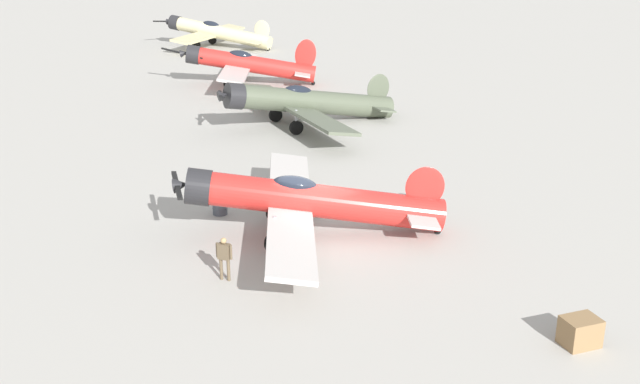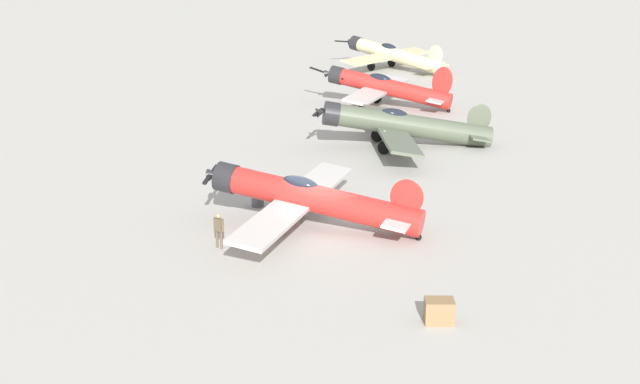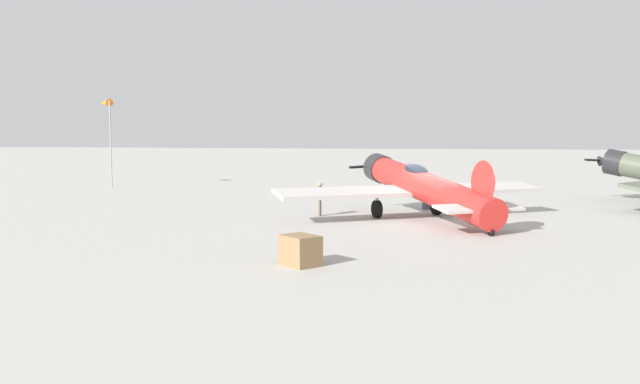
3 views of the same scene
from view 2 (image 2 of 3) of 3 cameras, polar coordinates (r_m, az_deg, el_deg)
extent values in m
plane|color=#A8A59E|center=(42.54, 0.00, -2.32)|extent=(400.00, 400.00, 0.00)
cylinder|color=red|center=(42.10, 0.00, -0.48)|extent=(6.81, 8.37, 2.58)
cylinder|color=#232326|center=(43.47, -5.70, 0.87)|extent=(1.75, 1.69, 1.48)
cone|color=#232326|center=(43.71, -6.48, 1.06)|extent=(0.83, 0.84, 0.64)
cube|color=black|center=(43.77, -6.66, 1.07)|extent=(1.99, 2.29, 0.21)
ellipsoid|color=black|center=(42.19, -1.22, 0.51)|extent=(1.68, 1.87, 0.91)
cube|color=#BCB7B2|center=(42.50, -1.46, -0.59)|extent=(11.11, 9.03, 0.41)
ellipsoid|color=red|center=(40.95, 5.30, -0.31)|extent=(1.13, 1.43, 1.82)
cube|color=#BCB7B2|center=(41.28, 5.00, -1.58)|extent=(3.37, 2.94, 0.25)
cylinder|color=#999BA0|center=(41.41, -2.90, -1.53)|extent=(0.14, 0.14, 1.05)
cylinder|color=black|center=(41.58, -2.89, -2.22)|extent=(0.64, 0.76, 0.80)
cylinder|color=#999BA0|center=(44.16, -1.49, -0.35)|extent=(0.14, 0.14, 1.05)
cylinder|color=black|center=(44.31, -1.48, -1.00)|extent=(0.64, 0.76, 0.80)
cylinder|color=black|center=(41.39, 6.00, -2.76)|extent=(0.25, 0.28, 0.28)
cylinder|color=#4C5442|center=(57.57, 5.52, 4.04)|extent=(9.46, 6.33, 3.00)
cylinder|color=#232326|center=(56.79, 0.69, 4.78)|extent=(1.71, 1.82, 1.58)
cone|color=#232326|center=(56.72, 0.04, 4.88)|extent=(0.86, 0.85, 0.69)
cube|color=black|center=(56.71, -0.11, 4.88)|extent=(2.07, 2.02, 0.25)
ellipsoid|color=black|center=(57.25, 4.54, 4.75)|extent=(1.93, 1.56, 0.95)
cube|color=#565E4C|center=(57.42, 4.32, 3.87)|extent=(8.24, 12.18, 0.49)
ellipsoid|color=#4C5442|center=(58.34, 9.66, 4.48)|extent=(1.59, 1.00, 1.97)
cube|color=#565E4C|center=(58.51, 9.42, 3.48)|extent=(2.67, 3.49, 0.28)
cylinder|color=#999BA0|center=(55.88, 3.93, 3.23)|extent=(0.14, 0.14, 1.03)
cylinder|color=black|center=(56.00, 3.92, 2.72)|extent=(0.79, 0.58, 0.80)
cylinder|color=#999BA0|center=(58.91, 3.51, 3.93)|extent=(0.14, 0.14, 1.03)
cylinder|color=black|center=(59.03, 3.50, 3.45)|extent=(0.79, 0.58, 0.80)
cylinder|color=black|center=(58.84, 10.16, 2.91)|extent=(0.29, 0.23, 0.28)
cylinder|color=red|center=(69.23, 4.38, 6.32)|extent=(6.14, 8.13, 2.64)
cylinder|color=#232326|center=(70.42, 1.03, 7.12)|extent=(1.70, 1.65, 1.43)
cone|color=#232326|center=(70.62, 0.53, 7.23)|extent=(0.81, 0.83, 0.63)
cube|color=black|center=(70.67, 0.41, 7.24)|extent=(0.99, 3.29, 0.62)
ellipsoid|color=black|center=(69.37, 3.68, 6.91)|extent=(1.64, 1.90, 0.95)
cube|color=#BCB7B2|center=(69.56, 3.52, 6.25)|extent=(9.99, 7.66, 0.46)
ellipsoid|color=red|center=(68.16, 7.45, 6.68)|extent=(1.14, 1.58, 2.40)
cube|color=#BCB7B2|center=(68.43, 7.25, 5.66)|extent=(3.42, 2.84, 0.28)
cylinder|color=#999BA0|center=(68.38, 2.71, 5.77)|extent=(0.14, 0.14, 1.16)
cylinder|color=black|center=(68.49, 2.70, 5.30)|extent=(0.62, 0.77, 0.80)
cylinder|color=#999BA0|center=(71.20, 3.47, 6.19)|extent=(0.14, 0.14, 1.16)
cylinder|color=black|center=(71.31, 3.46, 5.73)|extent=(0.62, 0.77, 0.80)
cylinder|color=black|center=(68.43, 7.83, 4.93)|extent=(0.24, 0.29, 0.28)
cylinder|color=beige|center=(86.30, 4.72, 8.27)|extent=(3.55, 10.08, 2.61)
cylinder|color=#232326|center=(89.16, 2.25, 9.01)|extent=(1.54, 1.36, 1.44)
cone|color=#232326|center=(89.56, 1.93, 9.11)|extent=(0.68, 0.73, 0.63)
cube|color=black|center=(89.66, 1.85, 9.12)|extent=(2.87, 1.26, 0.36)
ellipsoid|color=black|center=(86.81, 4.20, 8.77)|extent=(1.15, 1.91, 0.91)
cube|color=#C6BC89|center=(87.05, 4.09, 8.24)|extent=(11.14, 4.38, 0.44)
ellipsoid|color=beige|center=(83.79, 7.04, 8.29)|extent=(0.52, 1.70, 1.86)
cube|color=#C6BC89|center=(84.05, 6.90, 7.64)|extent=(3.56, 1.87, 0.25)
cylinder|color=#999BA0|center=(86.28, 3.14, 7.98)|extent=(0.14, 0.14, 1.02)
cylinder|color=black|center=(86.36, 3.14, 7.64)|extent=(0.38, 0.82, 0.80)
cylinder|color=#999BA0|center=(88.64, 4.38, 8.18)|extent=(0.14, 0.14, 1.02)
cylinder|color=black|center=(88.72, 4.38, 7.86)|extent=(0.38, 0.82, 0.80)
cylinder|color=black|center=(83.72, 7.33, 7.07)|extent=(0.16, 0.30, 0.28)
cylinder|color=brown|center=(40.47, -6.28, -2.85)|extent=(0.11, 0.11, 0.78)
cylinder|color=brown|center=(40.28, -6.02, -2.94)|extent=(0.11, 0.11, 0.78)
cube|color=brown|center=(40.16, -6.18, -2.00)|extent=(0.30, 0.46, 0.55)
sphere|color=#A48557|center=(40.04, -6.20, -1.46)|extent=(0.20, 0.20, 0.20)
cylinder|color=brown|center=(40.34, -6.43, -1.90)|extent=(0.08, 0.08, 0.52)
cylinder|color=brown|center=(39.97, -5.93, -2.06)|extent=(0.08, 0.08, 0.52)
cube|color=olive|center=(33.31, 7.27, -7.20)|extent=(1.31, 1.25, 0.85)
cylinder|color=#474C56|center=(45.92, -3.81, -0.34)|extent=(0.60, 0.60, 0.89)
torus|color=#474C56|center=(45.87, -3.82, -0.13)|extent=(0.63, 0.63, 0.04)
torus|color=#474C56|center=(45.97, -3.81, -0.55)|extent=(0.63, 0.63, 0.04)
camera|label=1|loc=(17.83, -32.46, 6.99)|focal=42.92mm
camera|label=3|loc=(28.60, 39.52, -8.46)|focal=35.38mm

